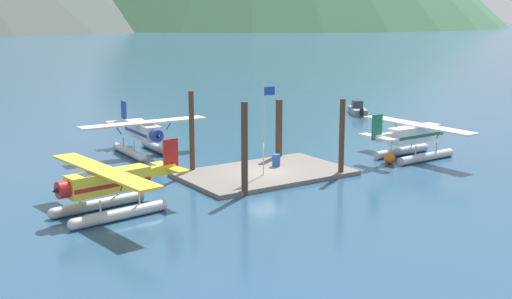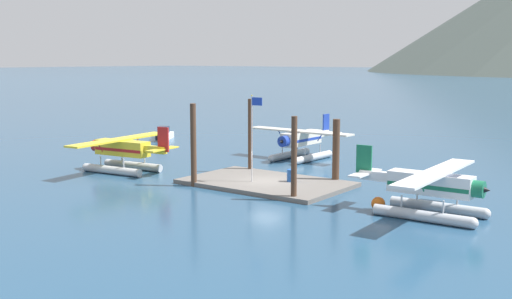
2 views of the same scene
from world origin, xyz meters
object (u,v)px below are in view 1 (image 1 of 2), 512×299
at_px(mooring_buoy, 390,158).
at_px(seaplane_cream_bow_left, 143,135).
at_px(fuel_drum, 276,160).
at_px(seaplane_white_stbd_aft, 414,138).
at_px(boat_grey_open_east, 357,110).
at_px(seaplane_yellow_port_aft, 108,188).
at_px(flagpole, 265,119).

xyz_separation_m(mooring_buoy, seaplane_cream_bow_left, (-14.06, 13.43, 1.16)).
height_order(fuel_drum, seaplane_white_stbd_aft, seaplane_white_stbd_aft).
xyz_separation_m(fuel_drum, mooring_buoy, (8.30, -3.08, -0.32)).
relative_size(fuel_drum, boat_grey_open_east, 0.20).
distance_m(fuel_drum, seaplane_cream_bow_left, 11.87).
xyz_separation_m(seaplane_white_stbd_aft, seaplane_yellow_port_aft, (-25.31, -0.77, 0.00)).
bearing_deg(seaplane_white_stbd_aft, flagpole, 175.83).
xyz_separation_m(flagpole, seaplane_white_stbd_aft, (13.46, -0.98, -2.57)).
bearing_deg(mooring_buoy, seaplane_cream_bow_left, 136.32).
bearing_deg(mooring_buoy, seaplane_white_stbd_aft, 7.97).
height_order(mooring_buoy, seaplane_white_stbd_aft, seaplane_white_stbd_aft).
bearing_deg(fuel_drum, mooring_buoy, -20.39).
relative_size(seaplane_yellow_port_aft, boat_grey_open_east, 2.40).
xyz_separation_m(fuel_drum, boat_grey_open_east, (22.93, 16.69, -0.25)).
xyz_separation_m(seaplane_white_stbd_aft, seaplane_cream_bow_left, (-17.10, 13.00, 0.00)).
bearing_deg(flagpole, seaplane_cream_bow_left, 106.84).
bearing_deg(flagpole, seaplane_white_stbd_aft, -4.17).
bearing_deg(seaplane_yellow_port_aft, seaplane_white_stbd_aft, 1.75).
height_order(fuel_drum, seaplane_cream_bow_left, seaplane_cream_bow_left).
xyz_separation_m(mooring_buoy, seaplane_white_stbd_aft, (3.03, 0.43, 1.16)).
xyz_separation_m(mooring_buoy, boat_grey_open_east, (14.63, 19.78, 0.07)).
relative_size(fuel_drum, seaplane_white_stbd_aft, 0.08).
height_order(flagpole, fuel_drum, flagpole).
bearing_deg(boat_grey_open_east, seaplane_white_stbd_aft, -120.94).
bearing_deg(flagpole, boat_grey_open_east, 36.24).
bearing_deg(fuel_drum, flagpole, -141.72).
xyz_separation_m(fuel_drum, seaplane_white_stbd_aft, (11.33, -2.66, 0.84)).
xyz_separation_m(seaplane_cream_bow_left, boat_grey_open_east, (28.70, 6.35, -1.09)).
distance_m(fuel_drum, mooring_buoy, 8.86).
bearing_deg(fuel_drum, seaplane_white_stbd_aft, -13.21).
bearing_deg(fuel_drum, seaplane_yellow_port_aft, -166.20).
xyz_separation_m(flagpole, seaplane_cream_bow_left, (-3.64, 12.02, -2.57)).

